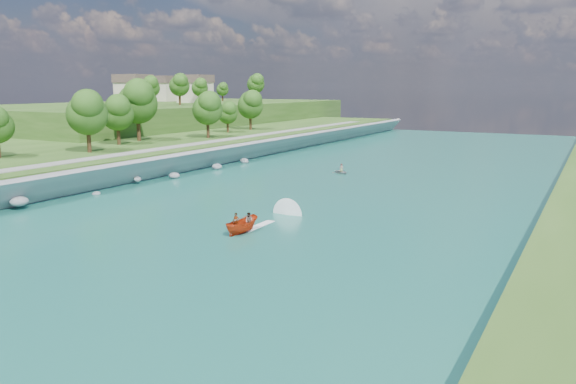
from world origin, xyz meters
The scene contains 10 objects.
ground centered at (0.00, 0.00, 0.00)m, with size 260.00×260.00×0.00m, color #2D5119.
river_water centered at (0.00, 20.00, 0.05)m, with size 55.00×240.00×0.10m, color #17584C.
berm_west centered at (-50.00, 20.00, 1.75)m, with size 45.00×240.00×3.50m, color #2D5119.
ridge_west centered at (-82.50, 95.00, 4.50)m, with size 60.00×120.00×9.00m, color #2D5119.
riprap_bank centered at (-25.83, 19.14, 1.78)m, with size 4.89×236.00×4.28m.
riverside_path centered at (-32.50, 20.00, 3.55)m, with size 3.00×200.00×0.10m, color gray.
ridge_houses centered at (-88.67, 100.00, 13.31)m, with size 29.50×29.50×8.40m.
trees_ridge centered at (-72.05, 102.43, 13.64)m, with size 18.89×65.41×10.83m.
motorboat centered at (2.79, 7.46, 0.81)m, with size 3.60×19.01×1.99m.
raft centered at (-3.94, 44.95, 0.46)m, with size 3.70×3.52×1.59m.
Camera 1 is at (31.76, -37.19, 13.84)m, focal length 35.00 mm.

